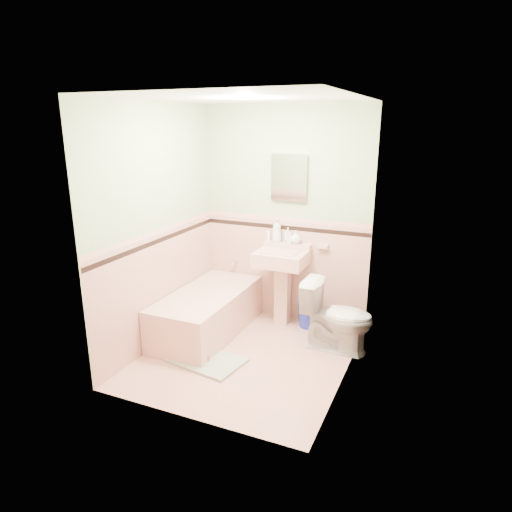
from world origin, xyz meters
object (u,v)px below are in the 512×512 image
at_px(soap_bottle_mid, 288,235).
at_px(shoe, 201,357).
at_px(medicine_cabinet, 289,178).
at_px(soap_bottle_left, 277,230).
at_px(sink, 281,288).
at_px(toilet, 337,316).
at_px(bathtub, 208,314).
at_px(bucket, 309,315).
at_px(soap_bottle_right, 296,237).

height_order(soap_bottle_mid, shoe, soap_bottle_mid).
bearing_deg(medicine_cabinet, soap_bottle_left, -166.78).
relative_size(sink, toilet, 1.21).
distance_m(bathtub, bucket, 1.18).
bearing_deg(bathtub, soap_bottle_right, 42.13).
xyz_separation_m(sink, soap_bottle_right, (0.10, 0.18, 0.58)).
bearing_deg(bucket, soap_bottle_mid, 161.85).
xyz_separation_m(soap_bottle_right, bucket, (0.22, -0.11, -0.89)).
relative_size(medicine_cabinet, shoe, 3.42).
height_order(soap_bottle_right, toilet, soap_bottle_right).
xyz_separation_m(medicine_cabinet, soap_bottle_right, (0.10, -0.03, -0.67)).
xyz_separation_m(toilet, shoe, (-1.16, -0.81, -0.31)).
xyz_separation_m(sink, shoe, (-0.41, -1.15, -0.39)).
distance_m(soap_bottle_left, shoe, 1.71).
bearing_deg(soap_bottle_right, sink, -120.23).
height_order(bathtub, soap_bottle_right, soap_bottle_right).
bearing_deg(shoe, soap_bottle_left, 56.59).
distance_m(soap_bottle_mid, soap_bottle_right, 0.10).
relative_size(soap_bottle_mid, soap_bottle_right, 1.16).
bearing_deg(medicine_cabinet, soap_bottle_mid, -74.49).
bearing_deg(soap_bottle_mid, soap_bottle_right, 0.00).
xyz_separation_m(soap_bottle_right, toilet, (0.65, -0.52, -0.66)).
height_order(toilet, bucket, toilet).
bearing_deg(shoe, bathtub, 92.07).
bearing_deg(bathtub, shoe, -66.34).
height_order(bathtub, sink, sink).
bearing_deg(soap_bottle_mid, shoe, -107.29).
distance_m(sink, bucket, 0.46).
height_order(soap_bottle_right, bucket, soap_bottle_right).
xyz_separation_m(sink, bucket, (0.33, 0.07, -0.31)).
height_order(soap_bottle_mid, bucket, soap_bottle_mid).
height_order(bathtub, toilet, toilet).
distance_m(soap_bottle_mid, bucket, 0.96).
relative_size(soap_bottle_mid, bucket, 0.64).
bearing_deg(soap_bottle_left, medicine_cabinet, 13.22).
relative_size(medicine_cabinet, soap_bottle_mid, 2.92).
xyz_separation_m(bathtub, toilet, (1.43, 0.19, 0.14)).
xyz_separation_m(bucket, shoe, (-0.74, -1.23, -0.08)).
xyz_separation_m(bathtub, soap_bottle_left, (0.55, 0.71, 0.87)).
height_order(medicine_cabinet, shoe, medicine_cabinet).
bearing_deg(soap_bottle_mid, soap_bottle_left, 180.00).
xyz_separation_m(soap_bottle_left, soap_bottle_right, (0.23, 0.00, -0.06)).
bearing_deg(bucket, soap_bottle_left, 167.03).
bearing_deg(bucket, sink, -167.20).
bearing_deg(toilet, soap_bottle_mid, 56.43).
bearing_deg(medicine_cabinet, toilet, -36.23).
relative_size(medicine_cabinet, soap_bottle_right, 3.38).
xyz_separation_m(bathtub, medicine_cabinet, (0.68, 0.74, 1.47)).
relative_size(bathtub, toilet, 2.03).
height_order(soap_bottle_left, soap_bottle_mid, soap_bottle_left).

